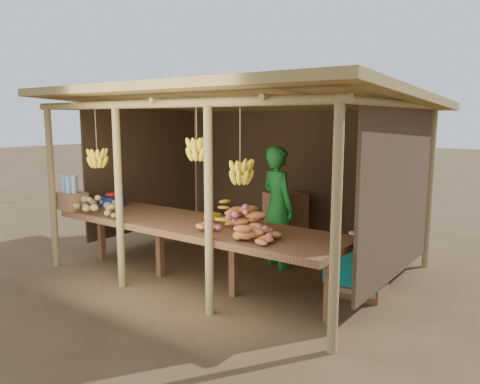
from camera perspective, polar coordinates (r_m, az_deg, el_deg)
The scene contains 13 objects.
ground at distance 6.63m, azimuth 0.00°, elevation -9.00°, with size 60.00×60.00×0.00m, color brown.
stall_structure at distance 6.26m, azimuth -0.37°, elevation 7.73°, with size 4.70×3.50×2.43m.
counter at distance 5.72m, azimuth -5.64°, elevation -4.27°, with size 3.90×1.05×0.80m.
potato_heap at distance 6.47m, azimuth -16.36°, elevation -0.88°, with size 0.88×0.53×0.36m, color #A18C53, non-canonical shape.
sweet_potato_heap at distance 4.99m, azimuth -0.67°, elevation -3.35°, with size 0.96×0.58×0.36m, color #C36D32, non-canonical shape.
onion_heap at distance 5.02m, azimuth 1.42°, elevation -3.30°, with size 0.81×0.48×0.36m, color #B45761, non-canonical shape.
banana_pile at distance 5.54m, azimuth -2.24°, elevation -2.19°, with size 0.54×0.32×0.34m, color yellow, non-canonical shape.
tomato_basin at distance 6.97m, azimuth -15.31°, elevation -0.98°, with size 0.37×0.37×0.20m.
bottle_box at distance 6.85m, azimuth -19.78°, elevation -0.51°, with size 0.41×0.34×0.47m.
vendor at distance 6.44m, azimuth 4.62°, elevation -1.86°, with size 0.61×0.40×1.68m, color #176B24.
tarp_crate at distance 5.70m, azimuth 14.33°, elevation -8.98°, with size 0.69×0.61×0.76m.
carton_stack at distance 7.31m, azimuth 4.09°, elevation -4.06°, with size 1.33×0.64×0.91m.
burlap_sacks at distance 7.96m, azimuth -2.26°, elevation -3.98°, with size 0.86×0.45×0.61m.
Camera 1 is at (3.72, -5.10, 2.04)m, focal length 35.00 mm.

